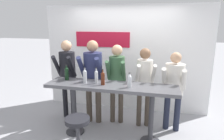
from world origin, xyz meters
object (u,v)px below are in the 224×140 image
wine_bottle_2 (85,76)px  wine_bottle_1 (96,76)px  person_left (93,73)px  wine_bottle_3 (129,81)px  person_center_left (117,75)px  tasting_table (111,94)px  bar_stool (78,132)px  person_center (144,79)px  person_center_right (174,84)px  wine_bottle_4 (67,73)px  person_far_left (67,71)px  wine_bottle_0 (103,78)px

wine_bottle_2 → wine_bottle_1: bearing=1.5°
person_left → wine_bottle_3: 1.02m
person_center_left → person_left: bearing=-173.6°
tasting_table → person_center_left: size_ratio=1.40×
bar_stool → wine_bottle_2: size_ratio=2.47×
person_center → bar_stool: bearing=-136.0°
person_left → person_center_right: (1.62, 0.04, -0.12)m
person_center → wine_bottle_1: size_ratio=5.52×
wine_bottle_2 → wine_bottle_3: 0.84m
person_center → wine_bottle_2: size_ratio=5.69×
tasting_table → bar_stool: (-0.35, -0.74, -0.39)m
wine_bottle_1 → wine_bottle_3: (0.62, -0.09, -0.01)m
person_center_left → tasting_table: bearing=-92.6°
bar_stool → wine_bottle_4: (-0.56, 0.84, 0.70)m
tasting_table → person_center_right: (1.12, 0.54, 0.11)m
tasting_table → bar_stool: size_ratio=3.32×
person_center_right → wine_bottle_4: bearing=-160.3°
tasting_table → person_far_left: size_ratio=1.35×
person_center_left → wine_bottle_4: person_center_left is taller
wine_bottle_0 → wine_bottle_2: (-0.36, 0.05, 0.00)m
person_left → person_center: person_left is taller
person_center → person_left: bearing=172.4°
tasting_table → person_center: person_center is taller
wine_bottle_4 → person_center_right: bearing=12.1°
person_left → wine_bottle_1: size_ratio=5.97×
wine_bottle_1 → wine_bottle_2: wine_bottle_1 is taller
wine_bottle_3 → person_center_left: bearing=118.5°
person_center_left → wine_bottle_3: size_ratio=6.55×
tasting_table → person_center: size_ratio=1.44×
bar_stool → wine_bottle_0: 1.01m
person_far_left → bar_stool: bearing=-63.6°
person_center_left → wine_bottle_0: bearing=-105.2°
person_far_left → person_left: bearing=-11.6°
tasting_table → wine_bottle_4: bearing=173.3°
wine_bottle_3 → tasting_table: bearing=167.7°
wine_bottle_0 → wine_bottle_3: (0.48, -0.04, -0.01)m
person_far_left → wine_bottle_3: (1.46, -0.65, 0.07)m
person_center_right → wine_bottle_1: size_ratio=5.33×
tasting_table → person_far_left: person_far_left is taller
wine_bottle_3 → wine_bottle_4: (-1.24, 0.18, 0.02)m
person_left → person_center_right: person_left is taller
bar_stool → wine_bottle_3: 1.17m
wine_bottle_1 → wine_bottle_4: (-0.63, 0.09, 0.00)m
tasting_table → wine_bottle_3: (0.34, -0.07, 0.29)m
tasting_table → person_left: person_left is taller
wine_bottle_4 → wine_bottle_0: bearing=-10.8°
person_left → person_center_left: (0.49, 0.09, -0.04)m
tasting_table → person_center_right: 1.24m
person_far_left → person_center: bearing=-4.3°
person_left → wine_bottle_2: bearing=-89.4°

